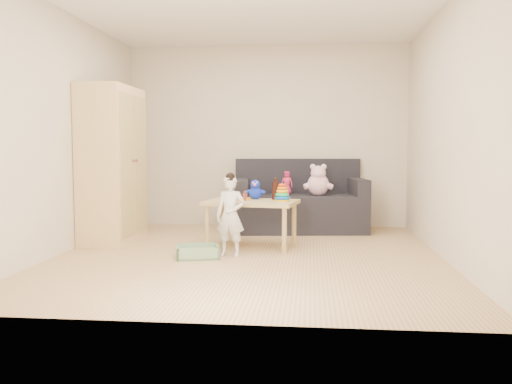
# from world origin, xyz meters

# --- Properties ---
(room) EXTENTS (4.50, 4.50, 4.50)m
(room) POSITION_xyz_m (0.00, 0.00, 1.30)
(room) COLOR tan
(room) RESTS_ON ground
(wardrobe) EXTENTS (0.52, 1.03, 1.86)m
(wardrobe) POSITION_xyz_m (-1.73, 0.70, 0.93)
(wardrobe) COLOR #EAB780
(wardrobe) RESTS_ON ground
(sofa) EXTENTS (1.85, 1.08, 0.49)m
(sofa) POSITION_xyz_m (0.49, 1.76, 0.25)
(sofa) COLOR black
(sofa) RESTS_ON ground
(play_table) EXTENTS (1.11, 0.80, 0.53)m
(play_table) POSITION_xyz_m (-0.03, 0.49, 0.27)
(play_table) COLOR tan
(play_table) RESTS_ON ground
(storage_bin) EXTENTS (0.50, 0.42, 0.13)m
(storage_bin) POSITION_xyz_m (-0.51, -0.18, 0.06)
(storage_bin) COLOR gray
(storage_bin) RESTS_ON ground
(toddler) EXTENTS (0.33, 0.25, 0.83)m
(toddler) POSITION_xyz_m (-0.19, -0.03, 0.41)
(toddler) COLOR silver
(toddler) RESTS_ON ground
(pink_bear) EXTENTS (0.38, 0.36, 0.35)m
(pink_bear) POSITION_xyz_m (0.74, 1.70, 0.67)
(pink_bear) COLOR #FFBBCF
(pink_bear) RESTS_ON sofa
(doll) EXTENTS (0.18, 0.13, 0.32)m
(doll) POSITION_xyz_m (0.32, 1.70, 0.65)
(doll) COLOR #E22A60
(doll) RESTS_ON sofa
(ring_stacker) EXTENTS (0.17, 0.17, 0.20)m
(ring_stacker) POSITION_xyz_m (0.33, 0.45, 0.61)
(ring_stacker) COLOR yellow
(ring_stacker) RESTS_ON play_table
(brown_bottle) EXTENTS (0.09, 0.09, 0.25)m
(brown_bottle) POSITION_xyz_m (0.24, 0.65, 0.64)
(brown_bottle) COLOR black
(brown_bottle) RESTS_ON play_table
(blue_plush) EXTENTS (0.22, 0.19, 0.23)m
(blue_plush) POSITION_xyz_m (0.00, 0.66, 0.65)
(blue_plush) COLOR #152DBD
(blue_plush) RESTS_ON play_table
(wooden_figure) EXTENTS (0.06, 0.05, 0.11)m
(wooden_figure) POSITION_xyz_m (-0.10, 0.44, 0.59)
(wooden_figure) COLOR brown
(wooden_figure) RESTS_ON play_table
(yellow_book) EXTENTS (0.25, 0.25, 0.01)m
(yellow_book) POSITION_xyz_m (-0.14, 0.64, 0.54)
(yellow_book) COLOR #FFA71A
(yellow_book) RESTS_ON play_table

